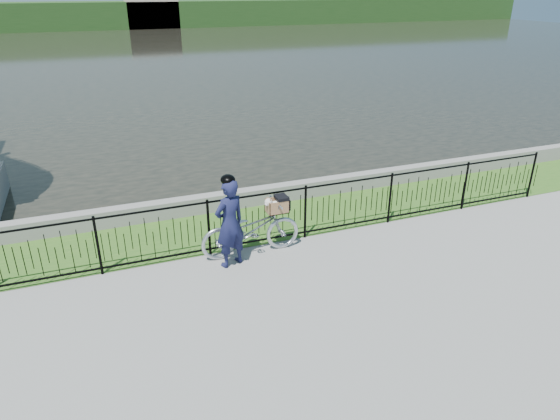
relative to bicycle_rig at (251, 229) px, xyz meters
name	(u,v)px	position (x,y,z in m)	size (l,w,h in m)	color
ground	(289,286)	(0.23, -1.37, -0.52)	(120.00, 120.00, 0.00)	gray
grass_strip	(244,225)	(0.23, 1.23, -0.52)	(60.00, 2.00, 0.01)	#39641F
water	(121,56)	(0.23, 31.63, -0.52)	(120.00, 120.00, 0.00)	black
quay_wall	(231,200)	(0.23, 2.23, -0.32)	(60.00, 0.30, 0.40)	gray
fence	(259,220)	(0.23, 0.23, 0.05)	(14.00, 0.06, 1.15)	black
far_treeline	(99,15)	(0.23, 58.63, 0.98)	(120.00, 6.00, 3.00)	#22441A
far_building_right	(152,14)	(6.23, 57.13, 1.08)	(6.00, 3.00, 3.20)	#AC9F8A
bicycle_rig	(251,229)	(0.00, 0.00, 0.00)	(1.95, 0.68, 1.13)	silver
cyclist	(230,222)	(-0.49, -0.27, 0.35)	(0.72, 0.60, 1.77)	#171A3F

